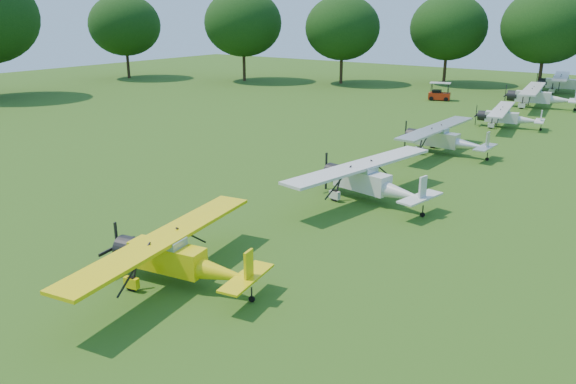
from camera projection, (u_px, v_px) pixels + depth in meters
The scene contains 9 objects.
ground at pixel (308, 222), 27.80m from camera, with size 160.00×160.00×0.00m, color #214912.
tree_belt at pixel (383, 60), 23.45m from camera, with size 137.36×130.27×14.52m.
aircraft_2 at pixel (177, 256), 21.14m from camera, with size 6.54×10.35×2.03m.
aircraft_3 at pixel (370, 179), 30.40m from camera, with size 7.02×11.10×2.18m.
aircraft_4 at pixel (444, 137), 40.59m from camera, with size 6.63×10.55×2.08m.
aircraft_5 at pixel (507, 116), 49.75m from camera, with size 5.85×9.28×1.82m.
aircraft_6 at pixel (539, 95), 59.63m from camera, with size 7.39×11.73×2.30m.
aircraft_7 at pixel (566, 82), 70.29m from camera, with size 7.56×11.99×2.35m.
golf_cart at pixel (439, 94), 65.08m from camera, with size 2.67×2.03×2.04m.
Camera 1 is at (14.39, -21.65, 10.00)m, focal length 35.00 mm.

